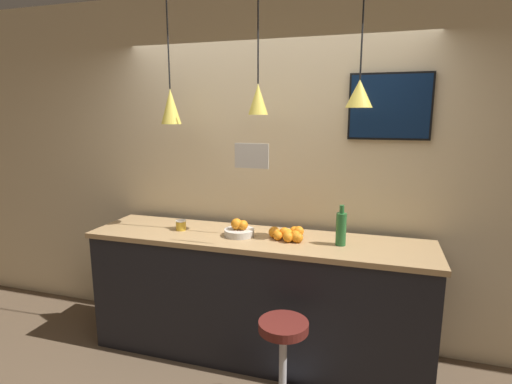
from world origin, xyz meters
The scene contains 12 objects.
back_wall centered at (0.00, 0.97, 1.45)m, with size 8.00×0.06×2.90m.
service_counter centered at (0.00, 0.55, 0.50)m, with size 2.64×0.62×0.99m.
bar_stool centered at (0.36, -0.02, 0.37)m, with size 0.45×0.45×0.64m.
fruit_bowl centered at (-0.13, 0.54, 1.04)m, with size 0.23×0.23×0.14m.
orange_pile centered at (0.25, 0.57, 1.03)m, with size 0.28×0.25×0.09m.
juice_bottle centered at (0.64, 0.54, 1.12)m, with size 0.07×0.07×0.29m.
spread_jar centered at (-0.63, 0.54, 1.03)m, with size 0.08×0.08×0.08m.
pendant_lamp_left centered at (-0.72, 0.60, 1.98)m, with size 0.16×0.16×0.96m.
pendant_lamp_middle centered at (0.00, 0.60, 2.03)m, with size 0.14×0.14×0.89m.
pendant_lamp_right centered at (0.72, 0.60, 2.06)m, with size 0.18×0.18×0.84m.
mounted_tv centered at (0.92, 0.92, 1.97)m, with size 0.59×0.04×0.49m.
hanging_menu_board centered at (0.04, 0.32, 1.64)m, with size 0.24×0.01×0.17m.
Camera 1 is at (0.86, -2.25, 1.92)m, focal length 28.00 mm.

